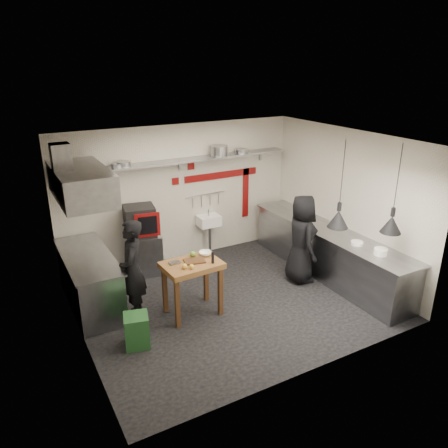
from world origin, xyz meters
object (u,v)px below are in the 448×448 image
oven_stand (144,254)px  chef_left (132,270)px  green_bin (137,330)px  combi_oven (140,221)px  prep_table (192,288)px  chef_right (301,239)px

oven_stand → chef_left: chef_left is taller
oven_stand → green_bin: size_ratio=1.60×
combi_oven → prep_table: combi_oven is taller
combi_oven → prep_table: 1.93m
chef_right → green_bin: bearing=112.1°
oven_stand → prep_table: bearing=-74.0°
combi_oven → green_bin: size_ratio=1.16×
oven_stand → green_bin: oven_stand is taller
green_bin → chef_right: 3.46m
green_bin → chef_left: chef_left is taller
chef_left → chef_right: bearing=107.7°
combi_oven → prep_table: size_ratio=0.63×
combi_oven → chef_left: 1.58m
chef_left → chef_right: chef_right is taller
green_bin → prep_table: bearing=20.2°
green_bin → chef_left: size_ratio=0.30×
chef_left → chef_right: (3.14, -0.29, 0.01)m
oven_stand → chef_left: bearing=-105.3°
oven_stand → prep_table: prep_table is taller
green_bin → chef_left: (0.23, 0.78, 0.58)m
chef_right → oven_stand: bearing=69.2°
combi_oven → chef_right: bearing=-24.6°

